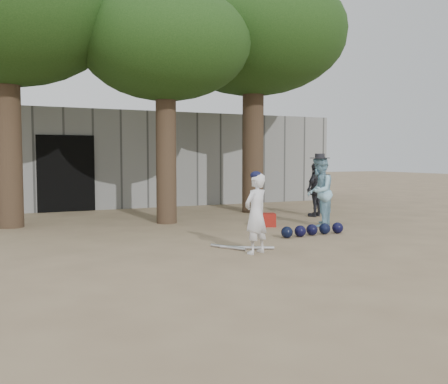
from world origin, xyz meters
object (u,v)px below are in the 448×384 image
red_bag (266,220)px  spectator_blue (319,192)px  spectator_dark (316,190)px  boy_player (256,214)px

red_bag → spectator_blue: bearing=-24.5°
spectator_dark → red_bag: bearing=2.2°
spectator_blue → red_bag: 1.37m
boy_player → red_bag: (1.75, 2.68, -0.51)m
boy_player → spectator_dark: bearing=-158.0°
spectator_dark → red_bag: 2.48m
spectator_blue → red_bag: (-1.10, 0.50, -0.64)m
boy_player → red_bag: size_ratio=3.13×
spectator_blue → spectator_dark: spectator_blue is taller
spectator_dark → boy_player: bearing=19.5°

